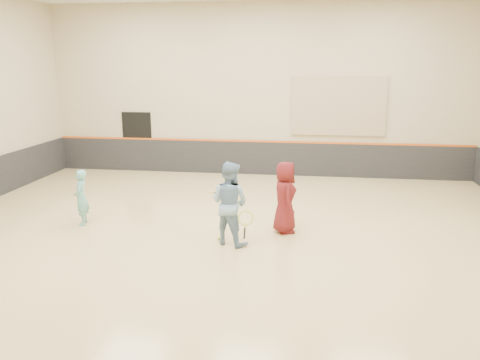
# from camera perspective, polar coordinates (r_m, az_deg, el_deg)

# --- Properties ---
(room) EXTENTS (15.04, 12.04, 6.22)m
(room) POSITION_cam_1_polar(r_m,az_deg,el_deg) (11.14, -1.07, -2.14)
(room) COLOR #D7B36E
(room) RESTS_ON ground
(wainscot_back) EXTENTS (14.90, 0.04, 1.20)m
(wainscot_back) POSITION_cam_1_polar(r_m,az_deg,el_deg) (16.95, 2.12, 2.67)
(wainscot_back) COLOR #232326
(wainscot_back) RESTS_ON floor
(accent_stripe) EXTENTS (14.90, 0.03, 0.06)m
(accent_stripe) POSITION_cam_1_polar(r_m,az_deg,el_deg) (16.83, 2.14, 4.74)
(accent_stripe) COLOR #D85914
(accent_stripe) RESTS_ON wall_back
(acoustic_panel) EXTENTS (3.20, 0.08, 2.00)m
(acoustic_panel) POSITION_cam_1_polar(r_m,az_deg,el_deg) (16.62, 11.93, 8.78)
(acoustic_panel) COLOR tan
(acoustic_panel) RESTS_ON wall_back
(doorway) EXTENTS (1.10, 0.05, 2.20)m
(doorway) POSITION_cam_1_polar(r_m,az_deg,el_deg) (17.90, -12.39, 4.58)
(doorway) COLOR black
(doorway) RESTS_ON floor
(girl) EXTENTS (0.46, 0.58, 1.39)m
(girl) POSITION_cam_1_polar(r_m,az_deg,el_deg) (12.22, -18.79, -2.03)
(girl) COLOR #6CBCB9
(girl) RESTS_ON floor
(instructor) EXTENTS (1.12, 1.02, 1.86)m
(instructor) POSITION_cam_1_polar(r_m,az_deg,el_deg) (10.28, -1.28, -2.83)
(instructor) COLOR #7CA1C0
(instructor) RESTS_ON floor
(young_man) EXTENTS (0.74, 0.95, 1.71)m
(young_man) POSITION_cam_1_polar(r_m,az_deg,el_deg) (11.07, 5.49, -2.09)
(young_man) COLOR maroon
(young_man) RESTS_ON floor
(held_racket) EXTENTS (0.40, 0.40, 0.66)m
(held_racket) POSITION_cam_1_polar(r_m,az_deg,el_deg) (10.03, 0.68, -4.67)
(held_racket) COLOR #9EC42B
(held_racket) RESTS_ON instructor
(spare_racket) EXTENTS (0.71, 0.71, 0.14)m
(spare_racket) POSITION_cam_1_polar(r_m,az_deg,el_deg) (14.67, -3.30, -1.23)
(spare_racket) COLOR yellow
(spare_racket) RESTS_ON floor
(ball_under_racket) EXTENTS (0.07, 0.07, 0.07)m
(ball_under_racket) POSITION_cam_1_polar(r_m,az_deg,el_deg) (10.75, -2.57, -7.13)
(ball_under_racket) COLOR #D3E535
(ball_under_racket) RESTS_ON floor
(ball_in_hand) EXTENTS (0.07, 0.07, 0.07)m
(ball_in_hand) POSITION_cam_1_polar(r_m,az_deg,el_deg) (10.92, 6.53, -1.47)
(ball_in_hand) COLOR #C8DA32
(ball_in_hand) RESTS_ON young_man
(ball_beside_spare) EXTENTS (0.07, 0.07, 0.07)m
(ball_beside_spare) POSITION_cam_1_polar(r_m,az_deg,el_deg) (14.16, -2.92, -1.94)
(ball_beside_spare) COLOR gold
(ball_beside_spare) RESTS_ON floor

